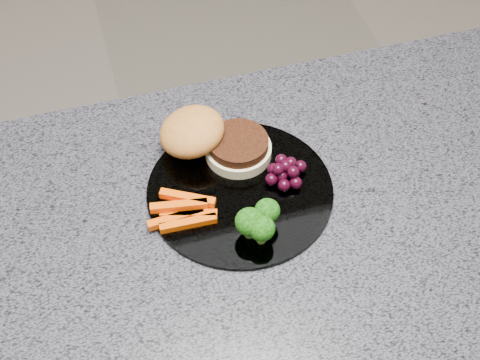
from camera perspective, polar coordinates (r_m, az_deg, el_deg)
name	(u,v)px	position (r m, az deg, el deg)	size (l,w,h in m)	color
countertop	(190,253)	(0.90, -4.31, -6.26)	(1.20, 0.60, 0.04)	#565560
plate	(240,190)	(0.93, 0.00, -0.90)	(0.26, 0.26, 0.01)	white
burger	(209,139)	(0.96, -2.70, 3.47)	(0.18, 0.16, 0.05)	#F8E9AF
carrot_sticks	(184,211)	(0.90, -4.80, -2.63)	(0.10, 0.06, 0.02)	#F55304
broccoli	(258,221)	(0.86, 1.57, -3.53)	(0.06, 0.06, 0.05)	#547C2D
grape_bunch	(286,171)	(0.93, 3.94, 0.73)	(0.06, 0.05, 0.03)	black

